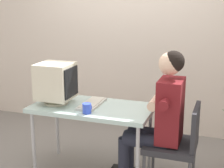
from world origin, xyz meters
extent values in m
cube|color=beige|center=(0.30, 1.40, 1.50)|extent=(8.00, 0.10, 3.00)
cylinder|color=#B7B7BC|center=(-0.55, -0.26, 0.35)|extent=(0.04, 0.04, 0.69)
cylinder|color=#B7B7BC|center=(0.55, -0.26, 0.35)|extent=(0.04, 0.04, 0.69)
cylinder|color=#B7B7BC|center=(-0.55, 0.26, 0.35)|extent=(0.04, 0.04, 0.69)
cylinder|color=#B7B7BC|center=(0.55, 0.26, 0.35)|extent=(0.04, 0.04, 0.69)
cube|color=silver|center=(0.00, 0.00, 0.71)|extent=(1.23, 0.63, 0.04)
cylinder|color=beige|center=(-0.39, -0.04, 0.74)|extent=(0.25, 0.25, 0.02)
cylinder|color=beige|center=(-0.39, -0.04, 0.77)|extent=(0.06, 0.06, 0.04)
cube|color=beige|center=(-0.39, -0.04, 0.97)|extent=(0.35, 0.34, 0.37)
cube|color=black|center=(-0.21, -0.04, 0.97)|extent=(0.01, 0.29, 0.30)
cube|color=silver|center=(-0.01, 0.03, 0.75)|extent=(0.17, 0.44, 0.02)
cube|color=beige|center=(-0.01, 0.03, 0.76)|extent=(0.15, 0.40, 0.01)
cylinder|color=#4C4C51|center=(0.61, 0.20, 0.20)|extent=(0.03, 0.03, 0.40)
cylinder|color=#4C4C51|center=(1.02, 0.20, 0.20)|extent=(0.03, 0.03, 0.40)
cube|color=#2D2D33|center=(0.82, -0.01, 0.43)|extent=(0.48, 0.48, 0.06)
cube|color=#2D2D33|center=(1.03, -0.01, 0.65)|extent=(0.04, 0.43, 0.38)
cube|color=maroon|center=(0.80, -0.01, 0.78)|extent=(0.22, 0.35, 0.60)
sphere|color=beige|center=(0.78, -0.01, 1.22)|extent=(0.21, 0.21, 0.21)
sphere|color=black|center=(0.81, -0.01, 1.24)|extent=(0.20, 0.20, 0.20)
cylinder|color=#262838|center=(0.58, -0.10, 0.48)|extent=(0.42, 0.14, 0.14)
cylinder|color=#262838|center=(0.58, 0.08, 0.48)|extent=(0.42, 0.14, 0.14)
cylinder|color=#262838|center=(0.37, -0.10, 0.24)|extent=(0.11, 0.11, 0.48)
cylinder|color=#262838|center=(0.37, 0.08, 0.24)|extent=(0.11, 0.11, 0.48)
cylinder|color=maroon|center=(0.78, -0.21, 0.90)|extent=(0.09, 0.14, 0.09)
cylinder|color=maroon|center=(0.78, 0.19, 0.90)|extent=(0.09, 0.14, 0.09)
cylinder|color=beige|center=(0.66, -0.01, 0.85)|extent=(0.09, 0.35, 0.09)
cylinder|color=blue|center=(0.04, -0.22, 0.78)|extent=(0.08, 0.08, 0.10)
torus|color=blue|center=(0.04, -0.17, 0.78)|extent=(0.07, 0.01, 0.07)
camera|label=1|loc=(1.26, -3.01, 1.81)|focal=54.00mm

